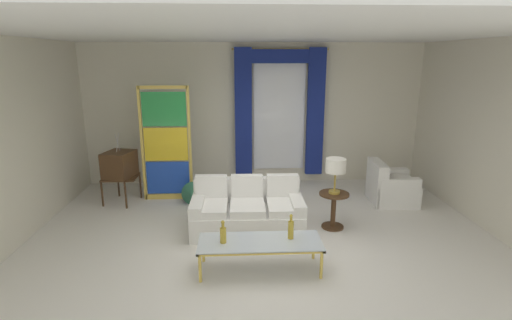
% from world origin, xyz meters
% --- Properties ---
extents(ground_plane, '(16.00, 16.00, 0.00)m').
position_xyz_m(ground_plane, '(0.00, 0.00, 0.00)').
color(ground_plane, white).
extents(wall_rear, '(8.00, 0.12, 3.00)m').
position_xyz_m(wall_rear, '(0.00, 3.06, 1.50)').
color(wall_rear, silver).
rests_on(wall_rear, ground).
extents(wall_left, '(0.12, 7.00, 3.00)m').
position_xyz_m(wall_left, '(-3.66, 0.60, 1.50)').
color(wall_left, silver).
rests_on(wall_left, ground).
extents(wall_right, '(0.12, 7.00, 3.00)m').
position_xyz_m(wall_right, '(3.66, 0.60, 1.50)').
color(wall_right, silver).
rests_on(wall_right, ground).
extents(ceiling_slab, '(8.00, 7.60, 0.04)m').
position_xyz_m(ceiling_slab, '(0.00, 0.80, 3.02)').
color(ceiling_slab, white).
extents(curtained_window, '(2.00, 0.17, 2.70)m').
position_xyz_m(curtained_window, '(0.54, 2.89, 1.74)').
color(curtained_window, white).
rests_on(curtained_window, ground).
extents(couch_white_long, '(1.77, 0.94, 0.86)m').
position_xyz_m(couch_white_long, '(-0.23, 0.50, 0.30)').
color(couch_white_long, white).
rests_on(couch_white_long, ground).
extents(coffee_table, '(1.59, 0.58, 0.41)m').
position_xyz_m(coffee_table, '(-0.11, -0.77, 0.38)').
color(coffee_table, silver).
rests_on(coffee_table, ground).
extents(bottle_blue_decanter, '(0.08, 0.08, 0.30)m').
position_xyz_m(bottle_blue_decanter, '(-0.58, -0.78, 0.53)').
color(bottle_blue_decanter, gold).
rests_on(bottle_blue_decanter, coffee_table).
extents(bottle_crystal_tall, '(0.07, 0.07, 0.34)m').
position_xyz_m(bottle_crystal_tall, '(0.30, -0.71, 0.55)').
color(bottle_crystal_tall, gold).
rests_on(bottle_crystal_tall, coffee_table).
extents(vintage_tv, '(0.64, 0.70, 1.35)m').
position_xyz_m(vintage_tv, '(-2.60, 1.84, 0.73)').
color(vintage_tv, '#472D19').
rests_on(vintage_tv, ground).
extents(armchair_white, '(0.87, 0.87, 0.80)m').
position_xyz_m(armchair_white, '(2.52, 1.56, 0.29)').
color(armchair_white, white).
rests_on(armchair_white, ground).
extents(stained_glass_divider, '(0.95, 0.05, 2.20)m').
position_xyz_m(stained_glass_divider, '(-1.73, 1.97, 1.06)').
color(stained_glass_divider, gold).
rests_on(stained_glass_divider, ground).
extents(peacock_figurine, '(0.44, 0.60, 0.50)m').
position_xyz_m(peacock_figurine, '(-1.23, 1.58, 0.22)').
color(peacock_figurine, beige).
rests_on(peacock_figurine, ground).
extents(round_side_table, '(0.48, 0.48, 0.59)m').
position_xyz_m(round_side_table, '(1.17, 0.48, 0.36)').
color(round_side_table, '#472D19').
rests_on(round_side_table, ground).
extents(table_lamp_brass, '(0.32, 0.32, 0.57)m').
position_xyz_m(table_lamp_brass, '(1.17, 0.48, 1.03)').
color(table_lamp_brass, '#B29338').
rests_on(table_lamp_brass, round_side_table).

